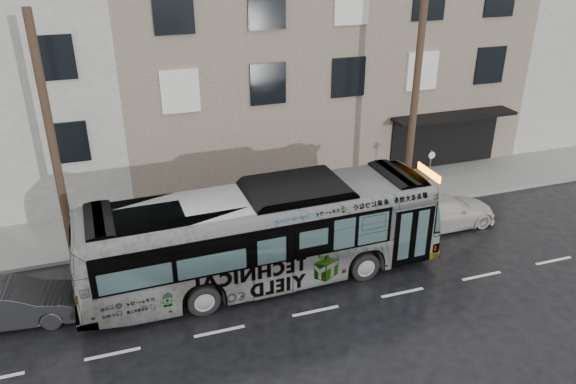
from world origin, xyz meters
name	(u,v)px	position (x,y,z in m)	size (l,w,h in m)	color
ground	(291,271)	(0.00, 0.00, 0.00)	(120.00, 120.00, 0.00)	black
sidewalk	(255,211)	(0.00, 4.90, 0.07)	(90.00, 3.60, 0.15)	gray
building_taupe	(303,46)	(5.00, 12.70, 5.50)	(20.00, 12.00, 11.00)	gray
utility_pole_front	(414,106)	(6.50, 3.30, 4.65)	(0.30, 0.30, 9.00)	#473223
utility_pole_rear	(53,144)	(-7.50, 3.30, 4.65)	(0.30, 0.30, 9.00)	#473223
sign_post	(429,176)	(7.60, 3.30, 1.35)	(0.06, 0.06, 2.40)	slate
bus	(263,235)	(-1.07, -0.11, 1.76)	(2.95, 12.61, 3.51)	#B2B2B2
white_sedan	(442,211)	(7.06, 1.24, 0.68)	(1.91, 4.69, 1.36)	beige
dark_sedan	(12,304)	(-9.23, 0.04, 0.69)	(1.46, 4.17, 1.37)	black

